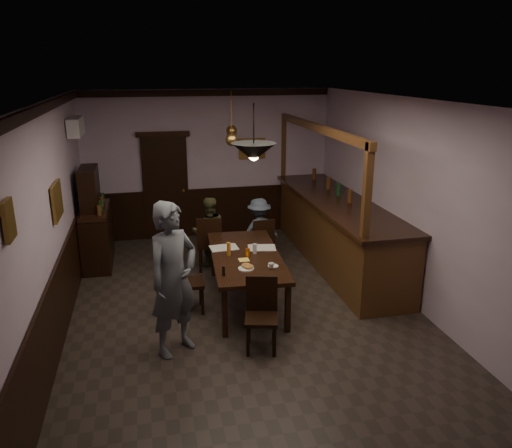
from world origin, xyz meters
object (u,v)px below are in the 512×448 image
object	(u,v)px
chair_far_right	(262,241)
sideboard	(96,226)
bar_counter	(336,229)
chair_far_left	(210,241)
pendant_brass_far	(232,131)
chair_near	(261,310)
chair_side	(184,278)
pendant_brass_mid	(232,140)
pendant_iron	(254,152)
person_standing	(173,279)
soda_can	(248,253)
dining_table	(246,259)
coffee_cup	(271,266)
person_seated_left	(209,231)
person_seated_right	(259,231)

from	to	relation	value
chair_far_right	sideboard	bearing A→B (deg)	-20.82
sideboard	bar_counter	bearing A→B (deg)	-11.56
chair_far_left	pendant_brass_far	distance (m)	2.08
chair_far_left	chair_near	world-z (taller)	chair_far_left
chair_side	chair_near	bearing A→B (deg)	-142.15
chair_far_left	pendant_brass_mid	xyz separation A→B (m)	(0.38, -0.19, 1.76)
chair_far_left	pendant_iron	bearing A→B (deg)	107.90
person_standing	soda_can	size ratio (longest dim) A/B	16.14
pendant_brass_mid	dining_table	bearing A→B (deg)	-90.26
chair_side	chair_far_left	bearing A→B (deg)	-19.86
coffee_cup	pendant_iron	bearing A→B (deg)	-143.50
dining_table	person_seated_left	bearing A→B (deg)	102.39
chair_side	pendant_iron	bearing A→B (deg)	-124.92
chair_near	sideboard	world-z (taller)	sideboard
chair_far_left	soda_can	world-z (taller)	chair_far_left
bar_counter	coffee_cup	bearing A→B (deg)	-132.30
chair_side	pendant_brass_far	distance (m)	3.18
chair_side	sideboard	size ratio (longest dim) A/B	0.54
coffee_cup	bar_counter	distance (m)	2.48
person_seated_right	pendant_brass_far	world-z (taller)	pendant_brass_far
chair_side	sideboard	distance (m)	2.61
pendant_brass_far	coffee_cup	bearing A→B (deg)	-89.48
coffee_cup	person_seated_left	bearing A→B (deg)	108.55
chair_far_right	pendant_iron	size ratio (longest dim) A/B	1.29
chair_far_right	pendant_brass_far	size ratio (longest dim) A/B	1.11
chair_near	chair_side	distance (m)	1.46
dining_table	chair_near	bearing A→B (deg)	-93.20
dining_table	soda_can	world-z (taller)	soda_can
bar_counter	pendant_brass_far	size ratio (longest dim) A/B	5.50
sideboard	pendant_brass_far	world-z (taller)	pendant_brass_far
person_seated_right	bar_counter	xyz separation A→B (m)	(1.35, -0.30, 0.04)
dining_table	chair_side	world-z (taller)	chair_side
pendant_brass_far	person_seated_right	bearing A→B (deg)	-64.30
person_seated_left	soda_can	xyz separation A→B (m)	(0.36, -1.66, 0.19)
person_seated_right	bar_counter	distance (m)	1.38
soda_can	sideboard	world-z (taller)	sideboard
chair_far_right	sideboard	distance (m)	2.98
chair_far_left	pendant_brass_far	size ratio (longest dim) A/B	1.21
chair_near	bar_counter	xyz separation A→B (m)	(1.97, 2.54, 0.12)
person_standing	pendant_brass_far	bearing A→B (deg)	31.58
dining_table	pendant_brass_mid	distance (m)	1.96
soda_can	sideboard	distance (m)	3.17
person_seated_left	bar_counter	world-z (taller)	bar_counter
chair_far_right	bar_counter	world-z (taller)	bar_counter
chair_far_left	person_standing	bearing A→B (deg)	82.20
pendant_brass_far	pendant_brass_mid	bearing A→B (deg)	-100.05
person_standing	bar_counter	xyz separation A→B (m)	(3.03, 2.39, -0.34)
coffee_cup	pendant_brass_mid	bearing A→B (deg)	101.25
coffee_cup	pendant_brass_far	size ratio (longest dim) A/B	0.10
chair_near	person_standing	distance (m)	1.16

